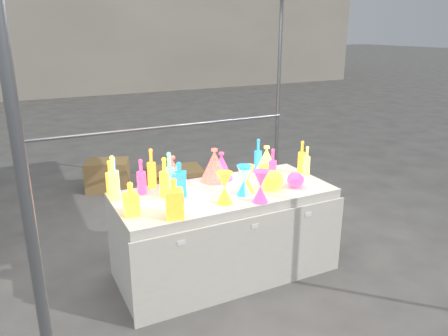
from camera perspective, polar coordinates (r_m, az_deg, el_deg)
name	(u,v)px	position (r m, az deg, el deg)	size (l,w,h in m)	color
ground	(224,270)	(3.95, 0.00, -13.22)	(80.00, 80.00, 0.00)	slate
display_table	(224,232)	(3.76, 0.06, -8.41)	(1.84, 0.83, 0.75)	silver
background_building	(153,1)	(17.92, -9.23, 20.76)	(14.00, 6.00, 6.00)	#ACA390
cardboard_box_closed	(108,175)	(5.92, -14.96, -0.91)	(0.54, 0.39, 0.39)	#9C7946
cardboard_box_flat	(175,171)	(6.43, -6.37, -0.41)	(0.78, 0.55, 0.07)	#9C7946
bottle_0	(110,177)	(3.63, -14.65, -1.18)	(0.07, 0.07, 0.29)	red
bottle_1	(115,176)	(3.63, -14.08, -0.98)	(0.07, 0.07, 0.30)	#178229
bottle_2	(151,168)	(3.70, -9.46, -0.02)	(0.07, 0.07, 0.34)	yellow
bottle_3	(141,176)	(3.58, -10.76, -1.08)	(0.08, 0.08, 0.29)	blue
bottle_4	(114,178)	(3.50, -14.24, -1.23)	(0.08, 0.08, 0.36)	teal
bottle_5	(170,174)	(3.49, -7.13, -0.78)	(0.08, 0.08, 0.36)	#C1267C
bottle_6	(165,177)	(3.49, -7.76, -1.17)	(0.08, 0.08, 0.33)	red
bottle_7	(170,176)	(3.53, -7.10, -1.04)	(0.07, 0.07, 0.31)	#178229
decanter_0	(131,199)	(3.20, -12.07, -3.92)	(0.10, 0.10, 0.25)	red
decanter_1	(174,198)	(3.10, -6.53, -3.90)	(0.13, 0.13, 0.30)	yellow
decanter_2	(179,178)	(3.52, -5.87, -1.34)	(0.11, 0.11, 0.28)	#178229
hourglass_0	(225,188)	(3.33, 0.07, -2.60)	(0.13, 0.13, 0.25)	yellow
hourglass_1	(261,186)	(3.37, 4.79, -2.42)	(0.13, 0.13, 0.25)	blue
hourglass_3	(245,182)	(3.50, 2.73, -1.81)	(0.11, 0.11, 0.22)	#C1267C
hourglass_4	(247,179)	(3.56, 3.08, -1.45)	(0.12, 0.12, 0.23)	red
hourglass_5	(244,180)	(3.50, 2.64, -1.61)	(0.12, 0.12, 0.25)	#178229
globe_0	(272,181)	(3.65, 6.34, -1.71)	(0.18, 0.18, 0.15)	red
globe_1	(272,182)	(3.66, 6.32, -1.86)	(0.16, 0.16, 0.13)	teal
globe_2	(267,172)	(3.92, 5.62, -0.48)	(0.15, 0.15, 0.12)	yellow
globe_3	(295,181)	(3.73, 9.30, -1.65)	(0.14, 0.14, 0.12)	blue
lampshade_0	(173,172)	(3.69, -6.74, -0.49)	(0.23, 0.23, 0.27)	yellow
lampshade_1	(214,165)	(3.81, -1.25, 0.41)	(0.25, 0.25, 0.29)	yellow
lampshade_2	(221,166)	(3.87, -0.34, 0.29)	(0.21, 0.21, 0.25)	blue
lampshade_3	(266,161)	(3.97, 5.56, 0.93)	(0.24, 0.24, 0.28)	teal
bottle_8	(258,156)	(4.05, 4.47, 1.62)	(0.07, 0.07, 0.32)	#178229
bottle_9	(302,157)	(4.09, 10.11, 1.45)	(0.07, 0.07, 0.31)	yellow
bottle_10	(273,165)	(3.80, 6.36, 0.33)	(0.07, 0.07, 0.30)	blue
bottle_11	(307,161)	(4.04, 10.75, 0.94)	(0.06, 0.06, 0.27)	teal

